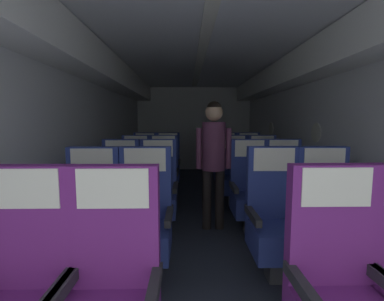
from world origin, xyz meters
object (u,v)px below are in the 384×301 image
seat_b_right_aisle (327,223)px  seat_e_left_aisle (168,166)px  seat_b_left_window (91,224)px  seat_a_right_window (341,297)px  seat_a_left_aisle (111,301)px  seat_c_right_aisle (285,192)px  seat_c_right_window (250,193)px  flight_attendant (214,152)px  seat_b_right_window (276,223)px  seat_d_left_aisle (163,177)px  seat_d_right_window (234,176)px  seat_c_left_window (120,193)px  seat_e_right_window (226,166)px  seat_e_right_aisle (249,166)px  seat_d_right_aisle (263,176)px  seat_d_left_window (135,177)px  seat_e_left_window (145,166)px  seat_b_left_aisle (145,223)px

seat_b_right_aisle → seat_e_left_aisle: same height
seat_b_left_window → seat_a_right_window: bearing=-31.5°
seat_a_left_aisle → seat_c_right_aisle: size_ratio=1.00×
seat_c_right_window → seat_e_left_aisle: 2.24m
flight_attendant → seat_b_left_window: bearing=57.5°
seat_c_right_window → seat_a_right_window: bearing=-90.3°
seat_b_right_window → seat_d_left_aisle: size_ratio=1.00×
seat_b_right_window → seat_d_right_window: 1.92m
seat_c_left_window → seat_e_right_window: (1.55, 1.89, 0.00)m
seat_a_left_aisle → seat_c_left_window: 1.98m
seat_a_right_window → seat_e_right_aisle: bearing=83.3°
seat_a_left_aisle → seat_b_left_window: bearing=114.7°
seat_b_right_aisle → seat_e_right_aisle: size_ratio=1.00×
seat_d_right_window → seat_a_right_window: bearing=-89.8°
seat_d_left_aisle → seat_e_left_aisle: same height
seat_b_right_aisle → seat_d_right_aisle: same height
seat_b_right_aisle → seat_d_right_window: bearing=103.0°
seat_b_right_aisle → seat_c_right_aisle: 0.98m
seat_d_left_window → seat_b_right_window: bearing=-50.8°
seat_a_left_aisle → seat_d_left_window: same height
seat_e_left_aisle → seat_e_right_window: bearing=-1.0°
seat_e_left_aisle → seat_c_left_window: bearing=-103.1°
seat_d_left_aisle → seat_e_right_aisle: (1.57, 0.96, 0.00)m
seat_b_right_aisle → seat_c_left_window: 2.22m
seat_d_left_window → seat_e_right_window: 1.81m
seat_d_left_aisle → seat_b_left_window: bearing=-103.1°
seat_d_right_aisle → seat_b_right_window: bearing=-103.1°
seat_b_right_aisle → seat_e_right_aisle: same height
seat_c_right_window → seat_e_left_window: bearing=129.1°
seat_a_right_window → seat_e_left_aisle: same height
seat_b_left_window → seat_e_right_window: 3.25m
seat_b_left_window → seat_c_right_aisle: same height
seat_b_right_aisle → seat_e_left_window: same height
seat_b_left_window → seat_d_left_window: 1.92m
seat_b_left_window → seat_b_right_aisle: size_ratio=1.00×
seat_c_left_window → seat_d_right_aisle: (2.01, 0.94, 0.00)m
seat_d_right_aisle → seat_a_right_window: bearing=-98.8°
seat_d_left_aisle → seat_d_right_aisle: 1.56m
seat_c_left_window → seat_b_left_aisle: bearing=-64.8°
seat_b_left_aisle → seat_c_left_window: bearing=115.2°
seat_b_left_window → seat_c_right_aisle: bearing=25.8°
seat_b_right_aisle → flight_attendant: size_ratio=0.71×
seat_b_right_window → seat_e_right_window: bearing=90.2°
seat_c_left_window → seat_c_right_aisle: same height
seat_a_right_window → seat_c_right_aisle: bearing=77.2°
seat_c_right_aisle → seat_b_right_window: bearing=-114.4°
seat_e_right_window → seat_e_left_aisle: bearing=179.0°
seat_b_left_aisle → seat_d_left_aisle: same height
seat_b_left_aisle → seat_d_left_aisle: 1.90m
seat_c_right_aisle → seat_d_right_aisle: size_ratio=1.00×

